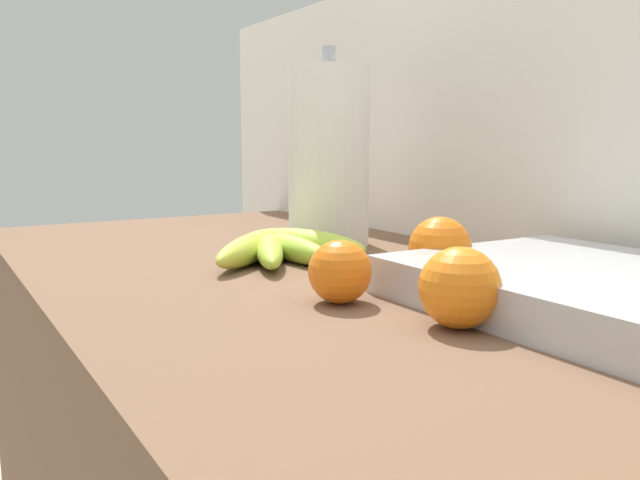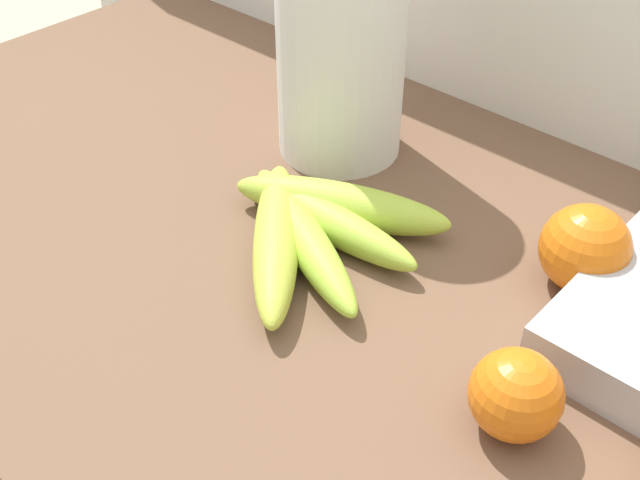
{
  "view_description": "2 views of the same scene",
  "coord_description": "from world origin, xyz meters",
  "px_view_note": "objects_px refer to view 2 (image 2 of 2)",
  "views": [
    {
      "loc": [
        0.65,
        -0.41,
        1.02
      ],
      "look_at": [
        -0.04,
        0.02,
        0.9
      ],
      "focal_mm": 36.59,
      "sensor_mm": 36.0,
      "label": 1
    },
    {
      "loc": [
        0.25,
        -0.39,
        1.3
      ],
      "look_at": [
        -0.08,
        -0.03,
        0.91
      ],
      "focal_mm": 43.88,
      "sensor_mm": 36.0,
      "label": 2
    }
  ],
  "objects_px": {
    "banana_bunch": "(312,224)",
    "orange_back_left": "(585,248)",
    "orange_far_right": "(516,395)",
    "paper_towel_roll": "(341,23)"
  },
  "relations": [
    {
      "from": "banana_bunch",
      "to": "orange_back_left",
      "type": "distance_m",
      "value": 0.23
    },
    {
      "from": "orange_far_right",
      "to": "orange_back_left",
      "type": "height_order",
      "value": "orange_back_left"
    },
    {
      "from": "banana_bunch",
      "to": "paper_towel_roll",
      "type": "height_order",
      "value": "paper_towel_roll"
    },
    {
      "from": "paper_towel_roll",
      "to": "orange_far_right",
      "type": "bearing_deg",
      "value": -30.54
    },
    {
      "from": "orange_back_left",
      "to": "orange_far_right",
      "type": "bearing_deg",
      "value": -77.31
    },
    {
      "from": "banana_bunch",
      "to": "orange_far_right",
      "type": "xyz_separation_m",
      "value": [
        0.24,
        -0.06,
        0.01
      ]
    },
    {
      "from": "orange_far_right",
      "to": "paper_towel_roll",
      "type": "distance_m",
      "value": 0.4
    },
    {
      "from": "orange_far_right",
      "to": "banana_bunch",
      "type": "bearing_deg",
      "value": 166.7
    },
    {
      "from": "orange_far_right",
      "to": "orange_back_left",
      "type": "distance_m",
      "value": 0.17
    },
    {
      "from": "orange_far_right",
      "to": "paper_towel_roll",
      "type": "height_order",
      "value": "paper_towel_roll"
    }
  ]
}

